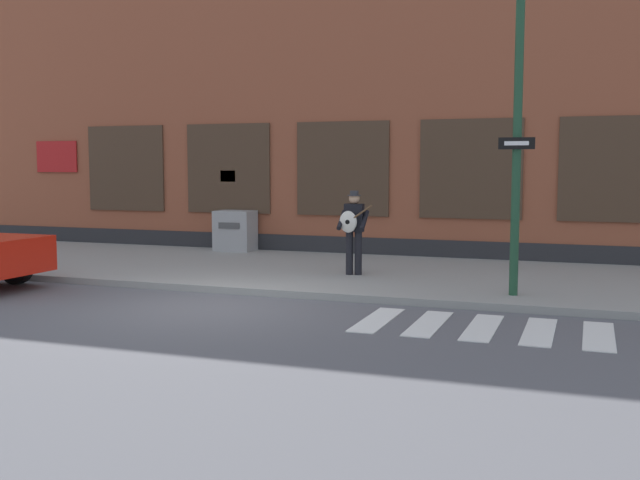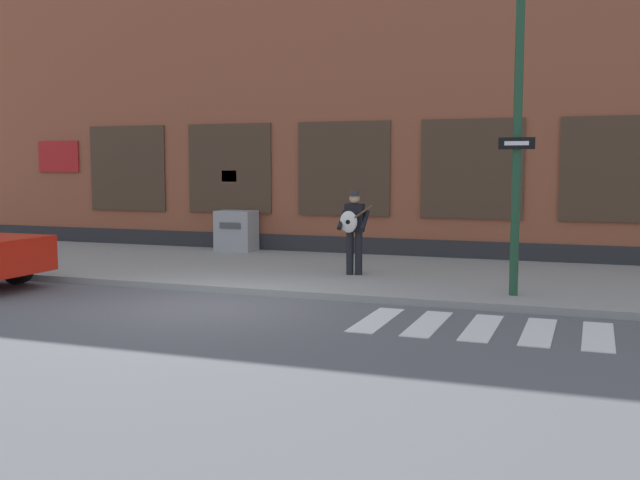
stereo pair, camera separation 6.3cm
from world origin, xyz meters
name	(u,v)px [view 2 (the right image)]	position (x,y,z in m)	size (l,w,h in m)	color
ground_plane	(210,307)	(0.00, 0.00, 0.00)	(160.00, 160.00, 0.00)	#56565B
sidewalk	(301,271)	(0.00, 4.14, 0.07)	(28.00, 5.84, 0.13)	gray
building_backdrop	(367,80)	(0.00, 9.05, 4.68)	(28.00, 4.06, 9.38)	brown
crosswalk	(539,332)	(5.30, -0.08, 0.01)	(5.20, 1.90, 0.01)	silver
busker	(354,227)	(1.40, 3.50, 1.11)	(0.72, 0.55, 1.72)	black
traffic_light	(515,66)	(4.76, 1.05, 3.88)	(0.60, 3.05, 5.45)	#1E472D
utility_box	(236,231)	(-2.81, 6.61, 0.66)	(0.99, 0.71, 1.05)	#9E9E9E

